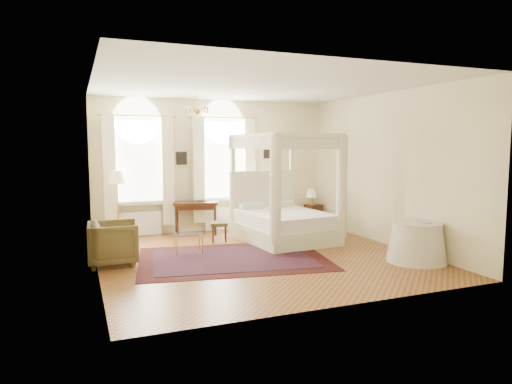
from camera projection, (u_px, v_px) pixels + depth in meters
The scene contains 18 objects.
ground at pixel (259, 256), 8.97m from camera, with size 6.00×6.00×0.00m, color #9C592D.
room_walls at pixel (259, 155), 8.76m from camera, with size 6.00×6.00×6.00m.
window_left at pixel (139, 174), 10.77m from camera, with size 1.62×0.27×3.29m.
window_right at pixel (224, 172), 11.54m from camera, with size 1.62×0.27×3.29m.
chandelier at pixel (197, 110), 9.44m from camera, with size 0.51×0.45×0.50m.
wall_pictures at pixel (218, 156), 11.55m from camera, with size 2.54×0.03×0.39m.
canopy_bed at pixel (285, 217), 10.34m from camera, with size 2.03×2.40×2.42m.
nightstand at pixel (313, 215), 12.43m from camera, with size 0.39×0.36×0.56m, color #3D2010.
nightstand_lamp at pixel (311, 194), 12.43m from camera, with size 0.28×0.28×0.41m.
writing_desk at pixel (196, 206), 11.14m from camera, with size 1.17×0.81×0.80m.
laptop at pixel (199, 201), 11.19m from camera, with size 0.37×0.24×0.03m, color black.
stool at pixel (219, 225), 10.31m from camera, with size 0.47×0.47×0.44m.
armchair at pixel (113, 243), 8.31m from camera, with size 0.85×0.88×0.80m, color #4B4020.
coffee_table at pixel (188, 235), 9.19m from camera, with size 0.61×0.44×0.40m.
floor_lamp at pixel (117, 181), 10.44m from camera, with size 0.41×0.41×1.60m.
oriental_rug at pixel (233, 258), 8.76m from camera, with size 3.91×3.09×0.01m.
side_table at pixel (417, 242), 8.52m from camera, with size 1.10×1.10×0.75m.
book at pixel (421, 223), 8.36m from camera, with size 0.19×0.25×0.02m, color black.
Camera 1 is at (-3.30, -8.15, 2.19)m, focal length 32.00 mm.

